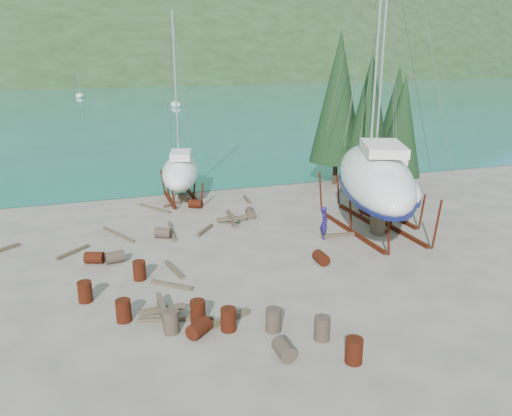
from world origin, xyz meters
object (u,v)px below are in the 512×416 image
object	(u,v)px
large_sailboat_near	(375,176)
worker	(324,223)
small_sailboat_shore	(180,171)
large_sailboat_far	(379,178)

from	to	relation	value
large_sailboat_near	worker	xyz separation A→B (m)	(-3.18, -0.28, -2.31)
small_sailboat_shore	large_sailboat_near	bearing A→B (deg)	-33.66
small_sailboat_shore	worker	xyz separation A→B (m)	(6.03, -10.17, -1.14)
large_sailboat_far	small_sailboat_shore	distance (m)	13.35
worker	large_sailboat_near	bearing A→B (deg)	-68.92
small_sailboat_shore	worker	bearing A→B (deg)	-45.94
small_sailboat_shore	worker	distance (m)	11.88
large_sailboat_near	small_sailboat_shore	size ratio (longest dim) A/B	1.61
large_sailboat_near	worker	world-z (taller)	large_sailboat_near
large_sailboat_far	worker	size ratio (longest dim) A/B	8.61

